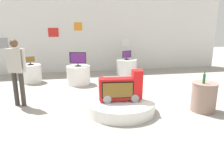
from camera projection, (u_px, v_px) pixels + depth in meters
The scene contains 13 objects.
ground_plane at pixel (118, 111), 5.34m from camera, with size 30.00×30.00×0.00m, color #9E998E.
back_wall_display at pixel (93, 35), 9.85m from camera, with size 12.59×0.13×3.36m.
main_display_pedestal at pixel (120, 106), 5.31m from camera, with size 1.71×1.71×0.28m, color silver.
novelty_firetruck_tv at pixel (121, 89), 5.19m from camera, with size 1.06×0.43×0.76m.
display_pedestal_left_rear at pixel (127, 67), 9.32m from camera, with size 0.88×0.88×0.67m, color silver.
tv_on_left_rear at pixel (127, 55), 9.17m from camera, with size 0.42×0.21×0.38m.
display_pedestal_center_rear at pixel (79, 75), 7.80m from camera, with size 0.85×0.85×0.67m, color silver.
tv_on_center_rear at pixel (78, 58), 7.64m from camera, with size 0.58×0.22×0.50m.
display_pedestal_right_rear at pixel (31, 73), 8.07m from camera, with size 0.73×0.73×0.67m, color silver.
tv_on_right_rear at pixel (30, 60), 7.93m from camera, with size 0.38×0.22×0.32m.
side_table_round at pixel (204, 97), 5.29m from camera, with size 0.61×0.61×0.73m.
bottle_on_side_table at pixel (204, 78), 5.11m from camera, with size 0.06×0.06×0.31m.
shopper_browsing_near_truck at pixel (17, 68), 5.48m from camera, with size 0.52×0.34×1.75m.
Camera 1 is at (-1.10, -4.85, 2.05)m, focal length 34.28 mm.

